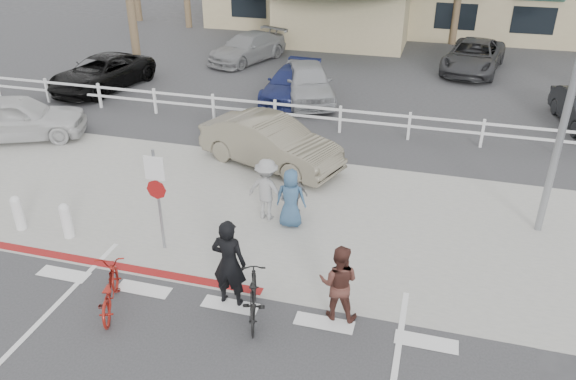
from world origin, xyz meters
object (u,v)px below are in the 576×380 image
(sign_post, at_px, (158,195))
(car_white_sedan, at_px, (271,143))
(bike_black, at_px, (253,296))
(bike_red, at_px, (109,290))
(car_red_compact, at_px, (17,117))

(sign_post, bearing_deg, car_white_sedan, 77.64)
(sign_post, xyz_separation_m, bike_black, (2.89, -1.78, -0.93))
(sign_post, distance_m, bike_red, 2.51)
(bike_red, xyz_separation_m, bike_black, (2.93, 0.53, 0.06))
(bike_black, bearing_deg, car_white_sedan, -92.27)
(sign_post, xyz_separation_m, car_white_sedan, (1.12, 5.11, -0.69))
(bike_red, relative_size, bike_black, 1.01)
(bike_black, bearing_deg, car_red_compact, -48.17)
(sign_post, relative_size, car_red_compact, 0.64)
(car_red_compact, bearing_deg, car_white_sedan, -112.41)
(bike_red, bearing_deg, car_white_sedan, -121.94)
(sign_post, bearing_deg, bike_red, -91.12)
(car_white_sedan, xyz_separation_m, car_red_compact, (-9.00, -0.28, 0.01))
(sign_post, distance_m, car_white_sedan, 5.28)
(bike_red, distance_m, car_white_sedan, 7.51)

